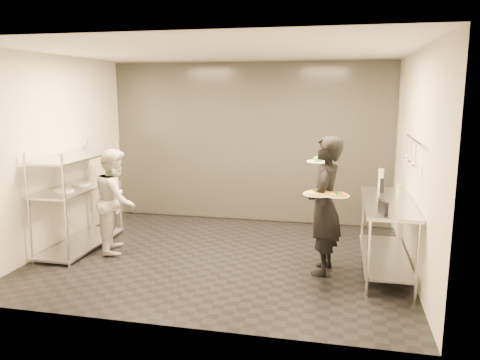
% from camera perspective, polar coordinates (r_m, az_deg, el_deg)
% --- Properties ---
extents(room_shell, '(5.00, 4.00, 2.80)m').
position_cam_1_polar(room_shell, '(7.41, -0.08, 3.97)').
color(room_shell, black).
rests_on(room_shell, ground).
extents(pass_rack, '(0.60, 1.60, 1.50)m').
position_cam_1_polar(pass_rack, '(7.23, -19.08, -1.88)').
color(pass_rack, silver).
rests_on(pass_rack, ground).
extents(prep_counter, '(0.60, 1.80, 0.92)m').
position_cam_1_polar(prep_counter, '(6.26, 17.44, -5.03)').
color(prep_counter, silver).
rests_on(prep_counter, ground).
extents(utensil_rail, '(0.07, 1.20, 0.31)m').
position_cam_1_polar(utensil_rail, '(6.12, 20.23, 3.24)').
color(utensil_rail, silver).
rests_on(utensil_rail, room_shell).
extents(waiter, '(0.48, 0.67, 1.74)m').
position_cam_1_polar(waiter, '(5.94, 10.26, -3.13)').
color(waiter, black).
rests_on(waiter, ground).
extents(chef, '(0.77, 0.87, 1.48)m').
position_cam_1_polar(chef, '(6.93, -14.88, -2.41)').
color(chef, beige).
rests_on(chef, ground).
extents(pizza_plate_near, '(0.35, 0.35, 0.05)m').
position_cam_1_polar(pizza_plate_near, '(5.67, 9.45, -1.62)').
color(pizza_plate_near, white).
rests_on(pizza_plate_near, waiter).
extents(pizza_plate_far, '(0.29, 0.29, 0.05)m').
position_cam_1_polar(pizza_plate_far, '(5.66, 11.73, -1.77)').
color(pizza_plate_far, white).
rests_on(pizza_plate_far, waiter).
extents(salad_plate, '(0.31, 0.31, 0.07)m').
position_cam_1_polar(salad_plate, '(6.16, 9.56, 2.39)').
color(salad_plate, white).
rests_on(salad_plate, waiter).
extents(pos_monitor, '(0.10, 0.23, 0.16)m').
position_cam_1_polar(pos_monitor, '(5.47, 17.05, -3.22)').
color(pos_monitor, black).
rests_on(pos_monitor, prep_counter).
extents(bottle_green, '(0.08, 0.08, 0.28)m').
position_cam_1_polar(bottle_green, '(6.94, 16.80, 0.20)').
color(bottle_green, '#9AA799').
rests_on(bottle_green, prep_counter).
extents(bottle_clear, '(0.06, 0.06, 0.19)m').
position_cam_1_polar(bottle_clear, '(6.33, 18.76, -1.29)').
color(bottle_clear, '#9AA799').
rests_on(bottle_clear, prep_counter).
extents(bottle_dark, '(0.06, 0.06, 0.19)m').
position_cam_1_polar(bottle_dark, '(6.64, 16.91, -0.64)').
color(bottle_dark, black).
rests_on(bottle_dark, prep_counter).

